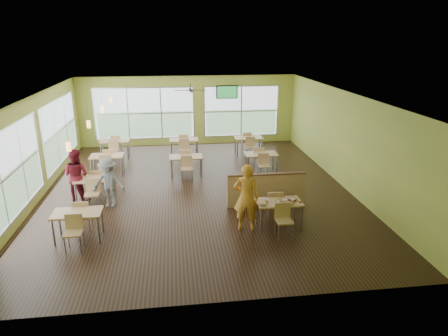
{
  "coord_description": "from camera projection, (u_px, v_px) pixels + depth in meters",
  "views": [
    {
      "loc": [
        -0.7,
        -12.51,
        4.97
      ],
      "look_at": [
        0.72,
        -1.48,
        1.24
      ],
      "focal_mm": 32.0,
      "sensor_mm": 36.0,
      "label": 1
    }
  ],
  "objects": [
    {
      "name": "man_plaid",
      "position": [
        246.0,
        197.0,
        10.44
      ],
      "size": [
        0.76,
        0.59,
        1.84
      ],
      "primitive_type": "imported",
      "rotation": [
        0.0,
        0.0,
        2.9
      ],
      "color": "orange",
      "rests_on": "floor"
    },
    {
      "name": "ceiling_fan",
      "position": [
        191.0,
        90.0,
        15.32
      ],
      "size": [
        1.25,
        1.25,
        0.29
      ],
      "color": "#2D2119",
      "rests_on": "ceiling"
    },
    {
      "name": "cup_blue",
      "position": [
        267.0,
        201.0,
        10.48
      ],
      "size": [
        0.08,
        0.08,
        0.3
      ],
      "color": "white",
      "rests_on": "main_table"
    },
    {
      "name": "window_bays",
      "position": [
        124.0,
        129.0,
        15.54
      ],
      "size": [
        9.24,
        10.24,
        2.38
      ],
      "color": "white",
      "rests_on": "room"
    },
    {
      "name": "wrapper_left",
      "position": [
        263.0,
        205.0,
        10.35
      ],
      "size": [
        0.21,
        0.2,
        0.04
      ],
      "primitive_type": "ellipsoid",
      "rotation": [
        0.0,
        0.0,
        -0.28
      ],
      "color": "#A2874E",
      "rests_on": "main_table"
    },
    {
      "name": "ketchup_cup",
      "position": [
        301.0,
        202.0,
        10.56
      ],
      "size": [
        0.07,
        0.07,
        0.03
      ],
      "primitive_type": "cylinder",
      "color": "#A2280C",
      "rests_on": "main_table"
    },
    {
      "name": "wrapper_mid",
      "position": [
        278.0,
        200.0,
        10.64
      ],
      "size": [
        0.2,
        0.18,
        0.05
      ],
      "primitive_type": "ellipsoid",
      "rotation": [
        0.0,
        0.0,
        0.01
      ],
      "color": "#A2874E",
      "rests_on": "main_table"
    },
    {
      "name": "main_table",
      "position": [
        279.0,
        206.0,
        10.65
      ],
      "size": [
        1.22,
        1.52,
        0.87
      ],
      "color": "tan",
      "rests_on": "floor"
    },
    {
      "name": "patron_grey",
      "position": [
        109.0,
        183.0,
        11.95
      ],
      "size": [
        1.07,
        0.74,
        1.52
      ],
      "primitive_type": "imported",
      "rotation": [
        0.0,
        0.0,
        -0.19
      ],
      "color": "slate",
      "rests_on": "floor"
    },
    {
      "name": "patron_maroon",
      "position": [
        76.0,
        175.0,
        12.33
      ],
      "size": [
        1.0,
        0.9,
        1.68
      ],
      "primitive_type": "imported",
      "rotation": [
        0.0,
        0.0,
        2.76
      ],
      "color": "maroon",
      "rests_on": "floor"
    },
    {
      "name": "tv_backwall",
      "position": [
        227.0,
        92.0,
        18.42
      ],
      "size": [
        1.0,
        0.07,
        0.6
      ],
      "color": "black",
      "rests_on": "wall_back"
    },
    {
      "name": "half_wall_divider",
      "position": [
        266.0,
        190.0,
        12.05
      ],
      "size": [
        2.4,
        0.14,
        1.04
      ],
      "color": "tan",
      "rests_on": "floor"
    },
    {
      "name": "cup_red_near",
      "position": [
        284.0,
        201.0,
        10.45
      ],
      "size": [
        0.1,
        0.1,
        0.34
      ],
      "color": "white",
      "rests_on": "main_table"
    },
    {
      "name": "wrapper_right",
      "position": [
        291.0,
        204.0,
        10.41
      ],
      "size": [
        0.13,
        0.12,
        0.03
      ],
      "primitive_type": "ellipsoid",
      "rotation": [
        0.0,
        0.0,
        0.03
      ],
      "color": "#A2874E",
      "rests_on": "main_table"
    },
    {
      "name": "cup_red_far",
      "position": [
        293.0,
        201.0,
        10.47
      ],
      "size": [
        0.1,
        0.1,
        0.37
      ],
      "color": "white",
      "rests_on": "main_table"
    },
    {
      "name": "pendant_lights",
      "position": [
        96.0,
        116.0,
        12.9
      ],
      "size": [
        0.11,
        7.31,
        0.86
      ],
      "color": "#2D2119",
      "rests_on": "ceiling"
    },
    {
      "name": "dining_tables",
      "position": [
        166.0,
        158.0,
        14.72
      ],
      "size": [
        6.92,
        8.72,
        0.87
      ],
      "color": "tan",
      "rests_on": "floor"
    },
    {
      "name": "room",
      "position": [
        196.0,
        144.0,
        12.93
      ],
      "size": [
        12.0,
        12.04,
        3.2
      ],
      "color": "black",
      "rests_on": "ground"
    },
    {
      "name": "food_basket",
      "position": [
        292.0,
        199.0,
        10.7
      ],
      "size": [
        0.26,
        0.26,
        0.06
      ],
      "color": "black",
      "rests_on": "main_table"
    },
    {
      "name": "cup_yellow",
      "position": [
        278.0,
        203.0,
        10.38
      ],
      "size": [
        0.09,
        0.09,
        0.32
      ],
      "color": "white",
      "rests_on": "main_table"
    }
  ]
}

